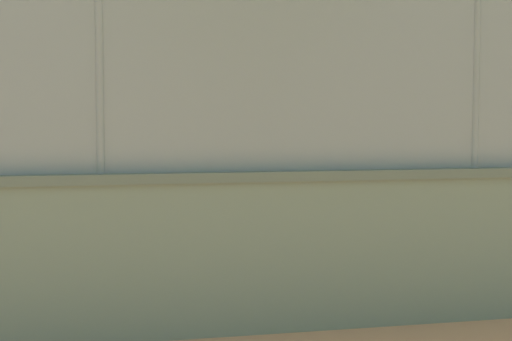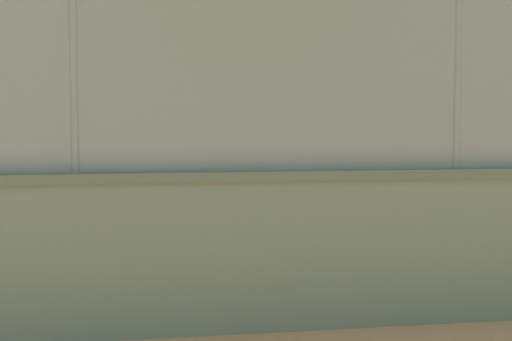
# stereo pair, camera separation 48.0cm
# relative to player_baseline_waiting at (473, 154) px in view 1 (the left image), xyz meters

# --- Properties ---
(ground_plane) EXTENTS (260.00, 260.00, 0.00)m
(ground_plane) POSITION_rel_player_baseline_waiting_xyz_m (5.95, -0.71, -0.93)
(ground_plane) COLOR tan
(perimeter_wall) EXTENTS (32.73, 1.43, 1.33)m
(perimeter_wall) POSITION_rel_player_baseline_waiting_xyz_m (5.97, 10.03, -0.26)
(perimeter_wall) COLOR slate
(perimeter_wall) RESTS_ON ground_plane
(fence_panel_on_wall) EXTENTS (32.14, 1.14, 2.31)m
(fence_panel_on_wall) POSITION_rel_player_baseline_waiting_xyz_m (5.97, 10.03, 1.55)
(fence_panel_on_wall) COLOR gray
(fence_panel_on_wall) RESTS_ON perimeter_wall
(player_baseline_waiting) EXTENTS (0.71, 1.23, 1.58)m
(player_baseline_waiting) POSITION_rel_player_baseline_waiting_xyz_m (0.00, 0.00, 0.00)
(player_baseline_waiting) COLOR #B2B2B2
(player_baseline_waiting) RESTS_ON ground_plane
(sports_ball) EXTENTS (0.14, 0.14, 0.14)m
(sports_ball) POSITION_rel_player_baseline_waiting_xyz_m (0.88, 0.65, -0.86)
(sports_ball) COLOR yellow
(sports_ball) RESTS_ON ground_plane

